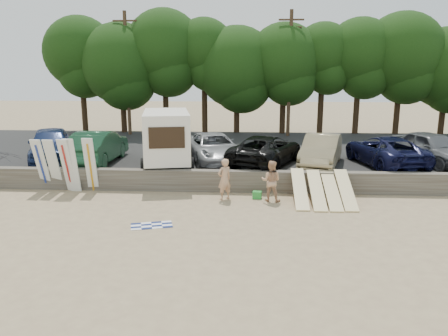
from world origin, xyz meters
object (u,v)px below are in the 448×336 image
at_px(car_5, 385,151).
at_px(beachgoer_b, 271,181).
at_px(box_trailer, 167,136).
at_px(car_6, 432,148).
at_px(car_0, 51,144).
at_px(cooler, 257,195).
at_px(beachgoer_a, 224,179).
at_px(car_3, 266,150).
at_px(car_4, 321,151).
at_px(car_1, 98,147).
at_px(car_2, 214,148).

relative_size(car_5, beachgoer_b, 3.09).
bearing_deg(box_trailer, car_6, -5.69).
distance_m(car_0, cooler, 11.94).
distance_m(box_trailer, car_5, 11.31).
bearing_deg(cooler, beachgoer_a, -162.57).
height_order(car_3, beachgoer_b, car_3).
distance_m(car_6, cooler, 10.35).
height_order(car_4, beachgoer_a, car_4).
bearing_deg(cooler, car_1, 163.86).
bearing_deg(cooler, car_0, 168.12).
distance_m(car_1, car_4, 11.75).
bearing_deg(beachgoer_b, box_trailer, -22.35).
relative_size(car_2, cooler, 14.12).
bearing_deg(car_5, car_3, -9.46).
relative_size(car_4, car_6, 0.97).
height_order(beachgoer_a, beachgoer_b, beachgoer_a).
relative_size(car_0, beachgoer_b, 2.98).
bearing_deg(car_2, beachgoer_b, -77.85).
xyz_separation_m(car_2, car_4, (5.62, -0.84, 0.06)).
relative_size(car_3, car_5, 1.01).
distance_m(car_1, cooler, 9.38).
xyz_separation_m(car_1, beachgoer_b, (9.01, -4.18, -0.67)).
distance_m(car_0, car_2, 8.84).
bearing_deg(car_3, beachgoer_b, 113.46).
bearing_deg(car_2, car_1, 168.22).
xyz_separation_m(car_1, car_4, (11.75, -0.14, -0.06)).
relative_size(car_4, beachgoer_b, 2.73).
relative_size(car_1, cooler, 13.81).
xyz_separation_m(beachgoer_b, cooler, (-0.58, 0.33, -0.73)).
height_order(box_trailer, car_0, box_trailer).
bearing_deg(car_2, car_6, -18.43).
height_order(box_trailer, car_2, box_trailer).
height_order(car_6, beachgoer_a, car_6).
xyz_separation_m(car_6, beachgoer_a, (-10.63, -4.76, -0.64)).
distance_m(box_trailer, car_6, 13.87).
relative_size(car_0, car_1, 1.01).
xyz_separation_m(car_2, car_3, (2.77, -0.67, 0.03)).
height_order(car_1, car_2, car_1).
xyz_separation_m(box_trailer, car_6, (13.79, 1.31, -0.72)).
bearing_deg(car_2, car_5, -21.43).
bearing_deg(cooler, car_3, 91.38).
xyz_separation_m(car_1, beachgoer_a, (7.00, -4.08, -0.65)).
bearing_deg(car_6, car_3, 164.44).
xyz_separation_m(car_5, beachgoer_b, (-6.07, -4.39, -0.57)).
bearing_deg(beachgoer_a, beachgoer_b, 141.18).
bearing_deg(box_trailer, cooler, -46.13).
xyz_separation_m(car_2, cooler, (2.29, -4.56, -1.29)).
height_order(car_1, beachgoer_a, car_1).
bearing_deg(beachgoer_b, car_3, -76.58).
bearing_deg(car_5, car_6, 179.18).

